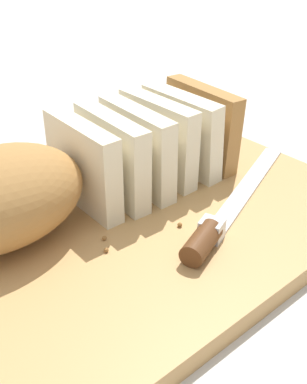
# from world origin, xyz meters

# --- Properties ---
(ground_plane) EXTENTS (3.00, 3.00, 0.00)m
(ground_plane) POSITION_xyz_m (0.00, 0.00, 0.00)
(ground_plane) COLOR beige
(cutting_board) EXTENTS (0.45, 0.32, 0.02)m
(cutting_board) POSITION_xyz_m (0.00, 0.00, 0.01)
(cutting_board) COLOR tan
(cutting_board) RESTS_ON ground_plane
(bread_loaf) EXTENTS (0.37, 0.12, 0.10)m
(bread_loaf) POSITION_xyz_m (-0.06, 0.06, 0.07)
(bread_loaf) COLOR #A8753D
(bread_loaf) RESTS_ON cutting_board
(bread_knife) EXTENTS (0.26, 0.12, 0.02)m
(bread_knife) POSITION_xyz_m (0.03, -0.06, 0.03)
(bread_knife) COLOR silver
(bread_knife) RESTS_ON cutting_board
(crumb_near_knife) EXTENTS (0.00, 0.00, 0.00)m
(crumb_near_knife) POSITION_xyz_m (0.01, -0.03, 0.02)
(crumb_near_knife) COLOR #996633
(crumb_near_knife) RESTS_ON cutting_board
(crumb_near_loaf) EXTENTS (0.00, 0.00, 0.00)m
(crumb_near_loaf) POSITION_xyz_m (-0.07, -0.02, 0.02)
(crumb_near_loaf) COLOR #996633
(crumb_near_loaf) RESTS_ON cutting_board
(crumb_stray_left) EXTENTS (0.00, 0.00, 0.00)m
(crumb_stray_left) POSITION_xyz_m (-0.06, 0.00, 0.02)
(crumb_stray_left) COLOR #996633
(crumb_stray_left) RESTS_ON cutting_board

